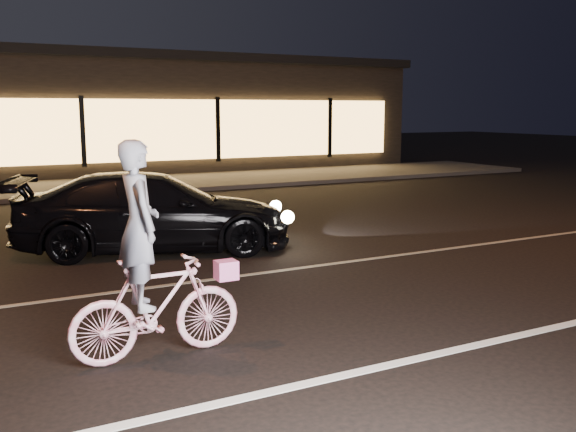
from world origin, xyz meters
TOP-DOWN VIEW (x-y plane):
  - ground at (0.00, 0.00)m, footprint 90.00×90.00m
  - lane_stripe_near at (0.00, -1.50)m, footprint 60.00×0.12m
  - lane_stripe_far at (0.00, 2.00)m, footprint 60.00×0.10m
  - sidewalk at (0.00, 13.00)m, footprint 30.00×4.00m
  - storefront at (0.00, 18.97)m, footprint 25.40×8.42m
  - cyclist at (-2.19, -0.35)m, footprint 1.60×0.55m
  - sedan at (-0.87, 4.15)m, footprint 4.71×3.01m

SIDE VIEW (x-z plane):
  - ground at x=0.00m, z-range 0.00..0.00m
  - lane_stripe_near at x=0.00m, z-range 0.00..0.01m
  - lane_stripe_far at x=0.00m, z-range 0.00..0.01m
  - sidewalk at x=0.00m, z-range 0.00..0.12m
  - sedan at x=-0.87m, z-range 0.00..1.27m
  - cyclist at x=-2.19m, z-range -0.29..1.72m
  - storefront at x=0.00m, z-range 0.05..4.25m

